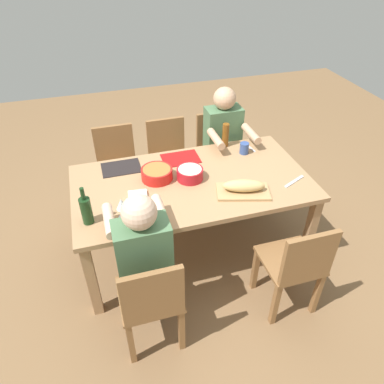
% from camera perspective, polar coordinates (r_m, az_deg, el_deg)
% --- Properties ---
extents(ground_plane, '(8.00, 8.00, 0.00)m').
position_cam_1_polar(ground_plane, '(3.39, -0.00, -8.51)').
color(ground_plane, brown).
extents(dining_table, '(1.88, 1.02, 0.74)m').
position_cam_1_polar(dining_table, '(2.96, -0.00, 0.54)').
color(dining_table, '#A87F56').
rests_on(dining_table, ground_plane).
extents(chair_near_center, '(0.40, 0.40, 0.85)m').
position_cam_1_polar(chair_near_center, '(3.72, -3.66, 5.58)').
color(chair_near_center, olive).
rests_on(chair_near_center, ground_plane).
extents(chair_near_right, '(0.40, 0.40, 0.85)m').
position_cam_1_polar(chair_near_right, '(3.67, -11.55, 4.28)').
color(chair_near_right, olive).
rests_on(chair_near_right, ground_plane).
extents(chair_far_right, '(0.40, 0.40, 0.85)m').
position_cam_1_polar(chair_far_right, '(2.43, -6.38, -16.40)').
color(chair_far_right, olive).
rests_on(chair_far_right, ground_plane).
extents(diner_far_right, '(0.41, 0.53, 1.20)m').
position_cam_1_polar(diner_far_right, '(2.38, -7.62, -9.86)').
color(diner_far_right, '#2D2D38').
rests_on(diner_far_right, ground_plane).
extents(chair_far_left, '(0.40, 0.40, 0.85)m').
position_cam_1_polar(chair_far_left, '(2.70, 16.03, -10.83)').
color(chair_far_left, olive).
rests_on(chair_far_left, ground_plane).
extents(chair_near_left, '(0.40, 0.40, 0.85)m').
position_cam_1_polar(chair_near_left, '(3.85, 3.87, 6.73)').
color(chair_near_left, olive).
rests_on(chair_near_left, ground_plane).
extents(diner_near_left, '(0.41, 0.53, 1.20)m').
position_cam_1_polar(diner_near_left, '(3.60, 5.01, 8.25)').
color(diner_near_left, '#2D2D38').
rests_on(diner_near_left, ground_plane).
extents(serving_bowl_fruit, '(0.25, 0.25, 0.09)m').
position_cam_1_polar(serving_bowl_fruit, '(2.92, -5.51, 2.94)').
color(serving_bowl_fruit, red).
rests_on(serving_bowl_fruit, dining_table).
extents(serving_bowl_pasta, '(0.21, 0.21, 0.09)m').
position_cam_1_polar(serving_bowl_pasta, '(2.91, -0.33, 2.96)').
color(serving_bowl_pasta, '#B21923').
rests_on(serving_bowl_pasta, dining_table).
extents(cutting_board, '(0.45, 0.32, 0.02)m').
position_cam_1_polar(cutting_board, '(2.81, 7.97, 0.07)').
color(cutting_board, tan).
rests_on(cutting_board, dining_table).
extents(bread_loaf, '(0.34, 0.19, 0.09)m').
position_cam_1_polar(bread_loaf, '(2.77, 8.07, 0.97)').
color(bread_loaf, tan).
rests_on(bread_loaf, cutting_board).
extents(wine_bottle, '(0.08, 0.08, 0.29)m').
position_cam_1_polar(wine_bottle, '(2.56, -16.19, -2.70)').
color(wine_bottle, '#193819').
rests_on(wine_bottle, dining_table).
extents(beer_bottle, '(0.06, 0.06, 0.22)m').
position_cam_1_polar(beer_bottle, '(3.34, 5.25, 8.84)').
color(beer_bottle, brown).
rests_on(beer_bottle, dining_table).
extents(wine_glass, '(0.08, 0.08, 0.17)m').
position_cam_1_polar(wine_glass, '(2.53, -10.94, -1.98)').
color(wine_glass, silver).
rests_on(wine_glass, dining_table).
extents(placemat_near_center, '(0.32, 0.23, 0.01)m').
position_cam_1_polar(placemat_near_center, '(3.19, -1.79, 5.25)').
color(placemat_near_center, maroon).
rests_on(placemat_near_center, dining_table).
extents(placemat_near_right, '(0.32, 0.23, 0.01)m').
position_cam_1_polar(placemat_near_right, '(3.12, -11.01, 3.73)').
color(placemat_near_right, black).
rests_on(placemat_near_right, dining_table).
extents(cup_far_right, '(0.08, 0.08, 0.10)m').
position_cam_1_polar(cup_far_right, '(2.58, -7.66, -2.65)').
color(cup_far_right, white).
rests_on(cup_far_right, dining_table).
extents(cup_near_left, '(0.08, 0.08, 0.10)m').
position_cam_1_polar(cup_near_left, '(3.28, 8.16, 6.79)').
color(cup_near_left, '#334C8C').
rests_on(cup_near_left, dining_table).
extents(fork_near_left, '(0.04, 0.17, 0.01)m').
position_cam_1_polar(fork_near_left, '(3.39, 9.06, 6.87)').
color(fork_near_left, silver).
rests_on(fork_near_left, dining_table).
extents(carving_knife, '(0.22, 0.12, 0.01)m').
position_cam_1_polar(carving_knife, '(3.01, 15.68, 1.61)').
color(carving_knife, silver).
rests_on(carving_knife, dining_table).
extents(napkin_stack, '(0.15, 0.15, 0.02)m').
position_cam_1_polar(napkin_stack, '(2.76, -8.46, -0.70)').
color(napkin_stack, white).
rests_on(napkin_stack, dining_table).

